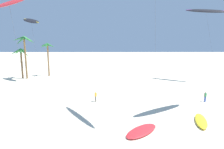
# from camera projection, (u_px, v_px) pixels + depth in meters

# --- Properties ---
(palm_tree_1) EXTENTS (4.56, 5.08, 7.35)m
(palm_tree_1) POSITION_uv_depth(u_px,v_px,m) (21.00, 55.00, 47.15)
(palm_tree_1) COLOR brown
(palm_tree_1) RESTS_ON ground
(palm_tree_2) EXTENTS (5.23, 5.08, 10.28)m
(palm_tree_2) POSITION_uv_depth(u_px,v_px,m) (25.00, 44.00, 46.28)
(palm_tree_2) COLOR brown
(palm_tree_2) RESTS_ON ground
(palm_tree_3) EXTENTS (3.93, 3.59, 8.58)m
(palm_tree_3) POSITION_uv_depth(u_px,v_px,m) (48.00, 49.00, 50.04)
(palm_tree_3) COLOR olive
(palm_tree_3) RESTS_ON ground
(flying_kite_0) EXTENTS (6.45, 8.46, 14.67)m
(flying_kite_0) POSITION_uv_depth(u_px,v_px,m) (31.00, 21.00, 43.39)
(flying_kite_0) COLOR black
(flying_kite_0) RESTS_ON ground
(flying_kite_1) EXTENTS (7.09, 6.10, 14.12)m
(flying_kite_1) POSITION_uv_depth(u_px,v_px,m) (9.00, 3.00, 23.01)
(flying_kite_1) COLOR red
(flying_kite_1) RESTS_ON ground
(flying_kite_2) EXTENTS (8.11, 6.08, 16.70)m
(flying_kite_2) POSITION_uv_depth(u_px,v_px,m) (206.00, 11.00, 42.60)
(flying_kite_2) COLOR black
(flying_kite_2) RESTS_ON ground
(grounded_kite_0) EXTENTS (4.40, 4.45, 0.30)m
(grounded_kite_0) POSITION_uv_depth(u_px,v_px,m) (142.00, 131.00, 19.83)
(grounded_kite_0) COLOR red
(grounded_kite_0) RESTS_ON ground
(grounded_kite_1) EXTENTS (2.59, 4.67, 0.42)m
(grounded_kite_1) POSITION_uv_depth(u_px,v_px,m) (201.00, 121.00, 22.17)
(grounded_kite_1) COLOR yellow
(grounded_kite_1) RESTS_ON ground
(person_foreground_walker) EXTENTS (0.34, 0.43, 1.67)m
(person_foreground_walker) POSITION_uv_depth(u_px,v_px,m) (96.00, 96.00, 29.47)
(person_foreground_walker) COLOR slate
(person_foreground_walker) RESTS_ON ground
(person_near_right) EXTENTS (0.49, 0.28, 1.62)m
(person_near_right) POSITION_uv_depth(u_px,v_px,m) (205.00, 96.00, 29.48)
(person_near_right) COLOR #284CA3
(person_near_right) RESTS_ON ground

